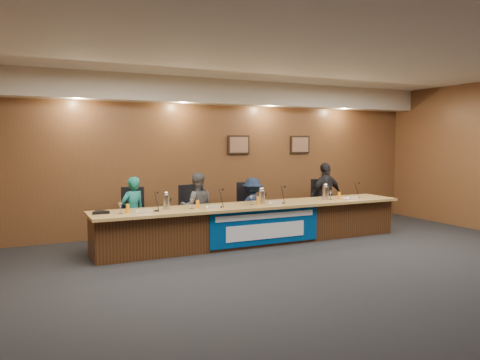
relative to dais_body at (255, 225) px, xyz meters
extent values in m
plane|color=black|center=(0.00, -2.40, -0.35)|extent=(10.00, 10.00, 0.00)
cube|color=silver|center=(0.00, -2.40, 2.85)|extent=(10.00, 8.00, 0.04)
cube|color=brown|center=(0.00, 1.60, 1.25)|extent=(10.00, 0.04, 3.20)
cube|color=beige|center=(0.00, 1.35, 2.60)|extent=(10.00, 0.50, 0.50)
cube|color=#3F2311|center=(0.00, 0.00, 0.00)|extent=(6.00, 0.80, 0.70)
cube|color=#A68046|center=(0.00, -0.05, 0.38)|extent=(6.10, 0.95, 0.05)
cube|color=navy|center=(0.00, -0.41, 0.03)|extent=(2.20, 0.02, 0.65)
cube|color=silver|center=(0.00, -0.43, 0.23)|extent=(2.00, 0.01, 0.10)
cube|color=silver|center=(0.00, -0.43, -0.05)|extent=(1.60, 0.01, 0.28)
cube|color=black|center=(0.40, 1.57, 1.50)|extent=(0.52, 0.04, 0.42)
cube|color=black|center=(2.00, 1.57, 1.50)|extent=(0.52, 0.04, 0.42)
imported|color=#145F57|center=(-2.17, 0.65, 0.29)|extent=(0.55, 0.45, 1.29)
imported|color=#49484D|center=(-0.94, 0.65, 0.31)|extent=(0.73, 0.62, 1.33)
imported|color=#101D36|center=(0.27, 0.65, 0.24)|extent=(0.79, 0.48, 1.19)
imported|color=black|center=(2.09, 0.65, 0.38)|extent=(0.89, 0.43, 1.46)
cube|color=black|center=(-2.17, 0.75, 0.13)|extent=(0.61, 0.61, 0.08)
cube|color=black|center=(-0.94, 0.75, 0.13)|extent=(0.61, 0.61, 0.08)
cube|color=black|center=(0.27, 0.75, 0.13)|extent=(0.52, 0.52, 0.08)
cube|color=black|center=(2.09, 0.75, 0.13)|extent=(0.60, 0.60, 0.08)
cube|color=white|center=(-2.18, -0.28, 0.45)|extent=(0.24, 0.08, 0.10)
cylinder|color=black|center=(-1.95, -0.13, 0.41)|extent=(0.07, 0.07, 0.02)
cylinder|color=orange|center=(-2.42, -0.12, 0.47)|extent=(0.06, 0.06, 0.15)
cylinder|color=silver|center=(-2.55, -0.13, 0.49)|extent=(0.08, 0.08, 0.18)
cube|color=white|center=(-0.97, -0.29, 0.45)|extent=(0.24, 0.08, 0.10)
cylinder|color=black|center=(-0.79, -0.17, 0.41)|extent=(0.07, 0.07, 0.02)
cylinder|color=orange|center=(-1.21, -0.13, 0.47)|extent=(0.06, 0.06, 0.15)
cylinder|color=silver|center=(-1.31, -0.09, 0.49)|extent=(0.08, 0.08, 0.18)
cube|color=white|center=(0.29, -0.30, 0.45)|extent=(0.24, 0.08, 0.10)
cylinder|color=black|center=(0.47, -0.18, 0.41)|extent=(0.07, 0.07, 0.02)
cylinder|color=orange|center=(0.01, -0.10, 0.47)|extent=(0.06, 0.06, 0.15)
cylinder|color=silver|center=(-0.14, -0.11, 0.49)|extent=(0.08, 0.08, 0.18)
cube|color=white|center=(2.06, -0.33, 0.45)|extent=(0.24, 0.08, 0.10)
cylinder|color=black|center=(2.25, -0.17, 0.41)|extent=(0.07, 0.07, 0.02)
cylinder|color=orange|center=(1.86, -0.12, 0.47)|extent=(0.06, 0.06, 0.15)
cylinder|color=silver|center=(1.67, -0.09, 0.49)|extent=(0.08, 0.08, 0.18)
cylinder|color=silver|center=(-1.74, 0.01, 0.53)|extent=(0.11, 0.11, 0.26)
cylinder|color=silver|center=(0.15, 0.03, 0.52)|extent=(0.13, 0.13, 0.24)
cylinder|color=silver|center=(1.59, -0.03, 0.53)|extent=(0.13, 0.13, 0.26)
cylinder|color=black|center=(-2.84, 0.01, 0.43)|extent=(0.32, 0.32, 0.05)
cube|color=white|center=(2.13, -0.11, 0.40)|extent=(0.26, 0.33, 0.01)
camera|label=1|loc=(-4.07, -7.75, 1.57)|focal=35.00mm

